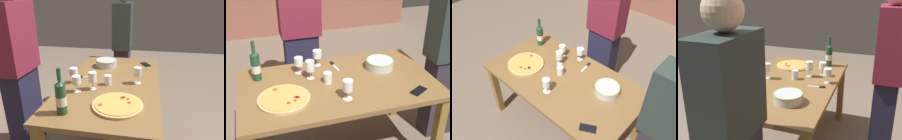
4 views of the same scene
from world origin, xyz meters
TOP-DOWN VIEW (x-y plane):
  - dining_table at (0.00, 0.00)m, footprint 1.60×0.90m
  - pizza at (-0.46, -0.12)m, footprint 0.39×0.39m
  - serving_bowl at (0.43, 0.14)m, footprint 0.25×0.25m
  - wine_bottle at (-0.62, 0.25)m, footprint 0.08×0.08m
  - wine_glass_near_pizza at (-0.27, 0.26)m, footprint 0.07×0.07m
  - wine_glass_by_bottle at (0.00, -0.25)m, footprint 0.08×0.08m
  - wine_glass_far_left at (-0.20, 0.14)m, footprint 0.08×0.08m
  - wine_glass_far_right at (-0.09, 0.35)m, footprint 0.08×0.08m
  - cup_amber at (-0.08, 0.03)m, footprint 0.07×0.07m
  - cell_phone at (0.56, -0.31)m, footprint 0.16×0.13m
  - pizza_knife at (0.05, 0.31)m, footprint 0.04×0.17m
  - person_host at (1.09, 0.04)m, footprint 0.45×0.24m
  - person_guest_left at (-0.14, 0.89)m, footprint 0.41×0.24m

SIDE VIEW (x-z plane):
  - dining_table at x=0.00m, z-range 0.28..1.03m
  - cell_phone at x=0.56m, z-range 0.75..0.76m
  - pizza_knife at x=0.05m, z-range 0.75..0.76m
  - pizza at x=-0.46m, z-range 0.75..0.78m
  - serving_bowl at x=0.43m, z-range 0.75..0.83m
  - cup_amber at x=-0.08m, z-range 0.75..0.84m
  - person_host at x=1.09m, z-range 0.01..1.67m
  - wine_glass_near_pizza at x=-0.27m, z-range 0.78..0.92m
  - wine_glass_far_right at x=-0.09m, z-range 0.78..0.93m
  - wine_glass_far_left at x=-0.20m, z-range 0.78..0.94m
  - wine_glass_by_bottle at x=0.00m, z-range 0.78..0.94m
  - wine_bottle at x=-0.62m, z-range 0.71..1.05m
  - person_guest_left at x=-0.14m, z-range 0.02..1.75m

